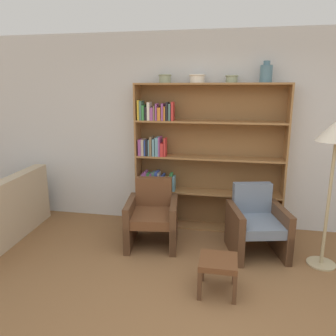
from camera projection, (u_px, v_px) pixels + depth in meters
name	position (u px, v px, depth m)	size (l,w,h in m)	color
ground_plane	(209.00, 332.00, 2.74)	(24.00, 24.00, 0.00)	brown
wall_back	(223.00, 132.00, 4.64)	(12.00, 0.06, 2.75)	silver
bookshelf	(194.00, 160.00, 4.64)	(2.07, 0.30, 2.05)	olive
bowl_sage	(165.00, 78.00, 4.43)	(0.18, 0.18, 0.11)	gray
bowl_slate	(197.00, 78.00, 4.35)	(0.22, 0.22, 0.11)	silver
bowl_olive	(232.00, 78.00, 4.26)	(0.17, 0.17, 0.10)	gray
vase_tall	(266.00, 73.00, 4.17)	(0.16, 0.16, 0.27)	slate
armchair_leather	(152.00, 216.00, 4.25)	(0.73, 0.76, 0.82)	brown
armchair_cushioned	(256.00, 224.00, 4.01)	(0.78, 0.81, 0.82)	brown
floor_lamp	(336.00, 139.00, 3.45)	(0.42, 0.42, 1.68)	tan
footstool	(218.00, 265.00, 3.22)	(0.37, 0.37, 0.36)	brown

